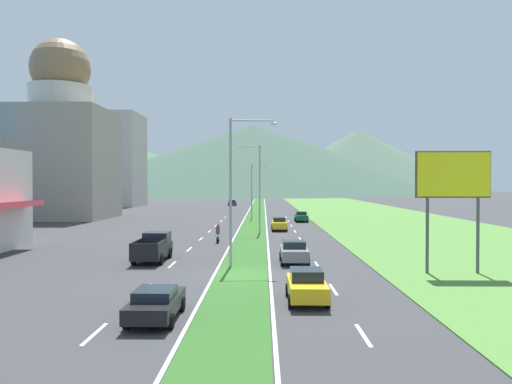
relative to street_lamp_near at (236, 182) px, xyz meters
name	(u,v)px	position (x,y,z in m)	size (l,w,h in m)	color
ground_plane	(242,276)	(0.55, -3.03, -5.83)	(600.00, 600.00, 0.00)	#38383A
grass_median	(256,214)	(0.55, 56.97, -5.80)	(3.20, 240.00, 0.06)	#2D6023
grass_verge_right	(369,214)	(21.15, 56.97, -5.80)	(24.00, 240.00, 0.06)	#518438
lane_dash_left_1	(95,334)	(-4.55, -15.02, -5.82)	(0.16, 2.80, 0.01)	silver
lane_dash_left_2	(145,289)	(-4.55, -7.02, -5.82)	(0.16, 2.80, 0.01)	silver
lane_dash_left_3	(172,265)	(-4.55, 0.99, -5.82)	(0.16, 2.80, 0.01)	silver
lane_dash_left_4	(189,249)	(-4.55, 9.00, -5.82)	(0.16, 2.80, 0.01)	silver
lane_dash_left_5	(201,239)	(-4.55, 17.01, -5.82)	(0.16, 2.80, 0.01)	silver
lane_dash_left_6	(209,231)	(-4.55, 25.02, -5.82)	(0.16, 2.80, 0.01)	silver
lane_dash_left_7	(216,225)	(-4.55, 33.03, -5.82)	(0.16, 2.80, 0.01)	silver
lane_dash_left_8	(221,221)	(-4.55, 41.04, -5.82)	(0.16, 2.80, 0.01)	silver
lane_dash_left_9	(225,217)	(-4.55, 49.05, -5.82)	(0.16, 2.80, 0.01)	silver
lane_dash_right_1	(363,335)	(5.65, -15.02, -5.82)	(0.16, 2.80, 0.01)	silver
lane_dash_right_2	(333,289)	(5.65, -7.02, -5.82)	(0.16, 2.80, 0.01)	silver
lane_dash_right_3	(317,265)	(5.65, 0.99, -5.82)	(0.16, 2.80, 0.01)	silver
lane_dash_right_4	(307,250)	(5.65, 9.00, -5.82)	(0.16, 2.80, 0.01)	silver
lane_dash_right_5	(300,239)	(5.65, 17.01, -5.82)	(0.16, 2.80, 0.01)	silver
lane_dash_right_6	(295,231)	(5.65, 25.02, -5.82)	(0.16, 2.80, 0.01)	silver
lane_dash_right_7	(291,226)	(5.65, 33.03, -5.82)	(0.16, 2.80, 0.01)	silver
lane_dash_right_8	(288,221)	(5.65, 41.04, -5.82)	(0.16, 2.80, 0.01)	silver
lane_dash_right_9	(286,217)	(5.65, 49.05, -5.82)	(0.16, 2.80, 0.01)	silver
edge_line_median_left	(247,214)	(-1.20, 56.97, -5.82)	(0.16, 240.00, 0.01)	silver
edge_line_median_right	(266,214)	(2.30, 56.97, -5.82)	(0.16, 240.00, 0.01)	silver
domed_building	(61,145)	(-30.97, 46.22, 6.14)	(15.48, 15.48, 29.03)	#9E9384
midrise_colored	(110,160)	(-36.37, 89.09, 5.61)	(15.19, 15.19, 22.89)	#B7B2A8
hill_far_left	(87,160)	(-111.01, 281.85, 14.48)	(215.09, 215.09, 40.62)	#47664C
hill_far_center	(253,159)	(-4.19, 263.58, 14.52)	(234.25, 234.25, 40.70)	#3D5647
hill_far_right	(359,161)	(56.74, 251.96, 12.42)	(134.48, 134.48, 36.50)	#516B56
street_lamp_near	(236,182)	(0.00, 0.00, 0.00)	(3.33, 0.43, 10.15)	#99999E
street_lamp_mid	(257,183)	(1.16, 21.98, -0.12)	(2.99, 0.28, 9.99)	#99999E
street_lamp_far	(254,188)	(0.38, 43.97, -0.83)	(2.90, 0.36, 8.64)	#99999E
billboard_roadside	(453,181)	(13.84, -2.34, 0.04)	(4.74, 0.28, 7.78)	#4C4C51
car_0	(307,285)	(3.98, -9.73, -5.05)	(1.91, 4.06, 1.56)	yellow
car_1	(301,217)	(7.51, 39.89, -5.06)	(1.91, 4.39, 1.50)	#0C5128
car_2	(156,303)	(-2.64, -13.01, -5.12)	(1.97, 4.40, 1.34)	black
car_3	(294,252)	(4.08, 1.85, -5.03)	(2.02, 4.07, 1.58)	slate
car_4	(279,224)	(3.81, 26.39, -5.03)	(1.87, 4.63, 1.57)	yellow
car_5	(232,203)	(-6.01, 92.18, -5.09)	(2.01, 4.75, 1.44)	navy
pickup_truck_0	(153,247)	(-6.27, 2.77, -4.85)	(2.18, 5.40, 2.00)	black
motorcycle_rider	(218,235)	(-2.50, 13.87, -5.09)	(0.36, 2.00, 1.80)	black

